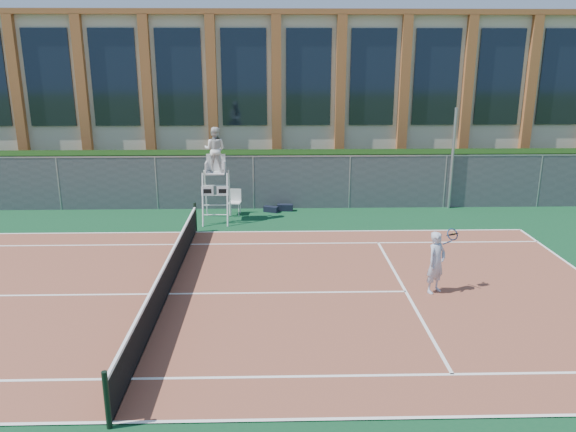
{
  "coord_description": "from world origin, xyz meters",
  "views": [
    {
      "loc": [
        2.86,
        -13.94,
        6.16
      ],
      "look_at": [
        3.29,
        3.0,
        1.32
      ],
      "focal_mm": 35.0,
      "sensor_mm": 36.0,
      "label": 1
    }
  ],
  "objects_px": {
    "umpire_chair": "(215,152)",
    "tennis_player": "(436,262)",
    "steel_pole": "(452,159)",
    "plastic_chair": "(235,199)"
  },
  "relations": [
    {
      "from": "plastic_chair",
      "to": "tennis_player",
      "type": "height_order",
      "value": "tennis_player"
    },
    {
      "from": "umpire_chair",
      "to": "tennis_player",
      "type": "distance_m",
      "value": 9.8
    },
    {
      "from": "steel_pole",
      "to": "tennis_player",
      "type": "height_order",
      "value": "steel_pole"
    },
    {
      "from": "tennis_player",
      "to": "steel_pole",
      "type": "bearing_deg",
      "value": 70.83
    },
    {
      "from": "umpire_chair",
      "to": "tennis_player",
      "type": "height_order",
      "value": "umpire_chair"
    },
    {
      "from": "umpire_chair",
      "to": "tennis_player",
      "type": "relative_size",
      "value": 2.16
    },
    {
      "from": "steel_pole",
      "to": "umpire_chair",
      "type": "bearing_deg",
      "value": -170.2
    },
    {
      "from": "steel_pole",
      "to": "plastic_chair",
      "type": "distance_m",
      "value": 9.07
    },
    {
      "from": "tennis_player",
      "to": "plastic_chair",
      "type": "bearing_deg",
      "value": 126.2
    },
    {
      "from": "steel_pole",
      "to": "plastic_chair",
      "type": "height_order",
      "value": "steel_pole"
    }
  ]
}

